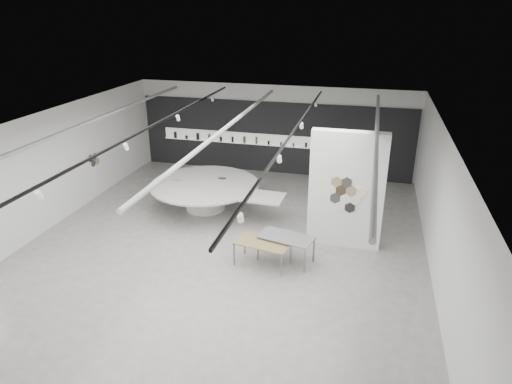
% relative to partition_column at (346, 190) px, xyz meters
% --- Properties ---
extents(room, '(12.02, 14.02, 3.82)m').
position_rel_partition_column_xyz_m(room, '(-3.59, -1.00, 0.27)').
color(room, '#9E9B95').
rests_on(room, ground).
extents(back_wall_display, '(11.80, 0.27, 3.10)m').
position_rel_partition_column_xyz_m(back_wall_display, '(-3.58, 5.94, -0.26)').
color(back_wall_display, black).
rests_on(back_wall_display, ground).
extents(partition_column, '(2.20, 0.38, 3.60)m').
position_rel_partition_column_xyz_m(partition_column, '(0.00, 0.00, 0.00)').
color(partition_column, white).
rests_on(partition_column, ground).
extents(display_island, '(5.04, 4.04, 0.99)m').
position_rel_partition_column_xyz_m(display_island, '(-4.95, 1.45, -1.16)').
color(display_island, white).
rests_on(display_island, ground).
extents(sample_table_wood, '(1.64, 1.02, 0.72)m').
position_rel_partition_column_xyz_m(sample_table_wood, '(-2.11, -1.79, -1.14)').
color(sample_table_wood, olive).
rests_on(sample_table_wood, ground).
extents(sample_table_stone, '(1.67, 1.11, 0.79)m').
position_rel_partition_column_xyz_m(sample_table_stone, '(-1.51, -1.42, -1.08)').
color(sample_table_stone, slate).
rests_on(sample_table_stone, ground).
extents(kitchen_counter, '(1.71, 0.85, 1.29)m').
position_rel_partition_column_xyz_m(kitchen_counter, '(-0.64, 5.53, -1.33)').
color(kitchen_counter, white).
rests_on(kitchen_counter, ground).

